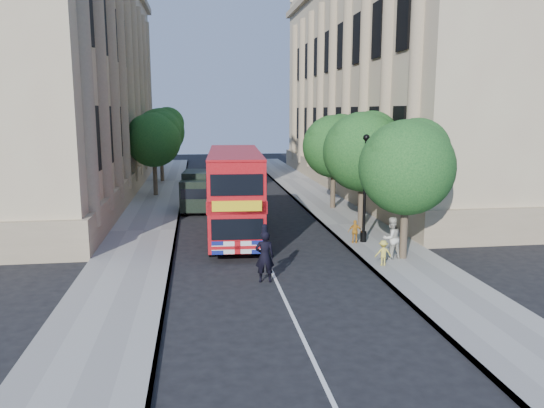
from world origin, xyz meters
name	(u,v)px	position (x,y,z in m)	size (l,w,h in m)	color
ground	(280,290)	(0.00, 0.00, 0.00)	(120.00, 120.00, 0.00)	black
pavement_right	(354,225)	(5.75, 10.00, 0.06)	(3.50, 80.00, 0.12)	gray
pavement_left	(144,231)	(-5.75, 10.00, 0.06)	(3.50, 80.00, 0.12)	gray
building_right	(403,77)	(13.80, 24.00, 9.00)	(12.00, 38.00, 18.00)	tan
building_left	(45,74)	(-13.80, 24.00, 9.00)	(12.00, 38.00, 18.00)	tan
tree_right_near	(408,162)	(5.84, 3.03, 4.25)	(4.00, 4.00, 6.08)	#473828
tree_right_mid	(363,147)	(5.84, 9.03, 4.45)	(4.20, 4.20, 6.37)	#473828
tree_right_far	(334,143)	(5.84, 15.03, 4.31)	(4.00, 4.00, 6.15)	#473828
tree_left_far	(154,137)	(-5.96, 22.03, 4.44)	(4.00, 4.00, 6.30)	#473828
tree_left_back	(161,129)	(-5.96, 30.03, 4.71)	(4.20, 4.20, 6.65)	#473828
lamp_post	(365,193)	(5.00, 6.00, 2.51)	(0.32, 0.32, 5.16)	black
double_decker_bus	(235,192)	(-1.03, 8.06, 2.38)	(2.97, 9.45, 4.31)	#AE0C11
box_van	(197,192)	(-2.91, 15.76, 1.22)	(2.14, 4.49, 2.49)	black
police_constable	(265,257)	(-0.44, 1.00, 0.98)	(0.72, 0.47, 1.97)	black
woman_pedestrian	(391,238)	(5.24, 2.96, 1.02)	(0.88, 0.68, 1.81)	beige
child_a	(355,232)	(4.51, 5.78, 0.68)	(0.66, 0.27, 1.12)	orange
child_b	(383,253)	(4.57, 2.06, 0.65)	(0.68, 0.39, 1.05)	gold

